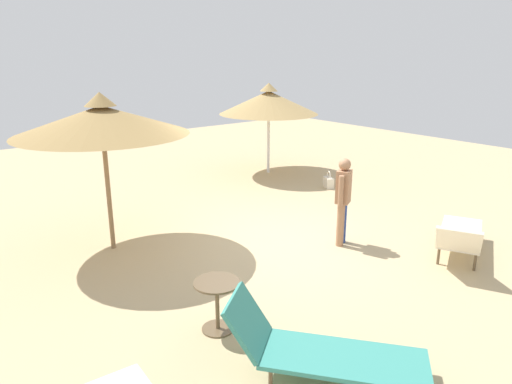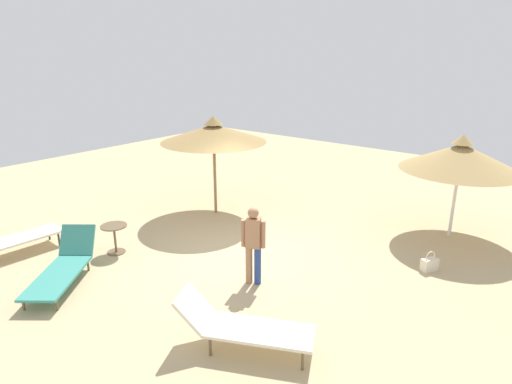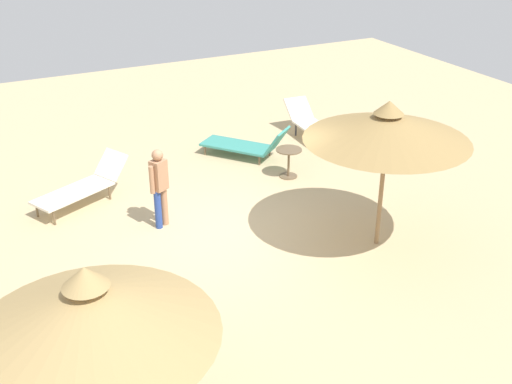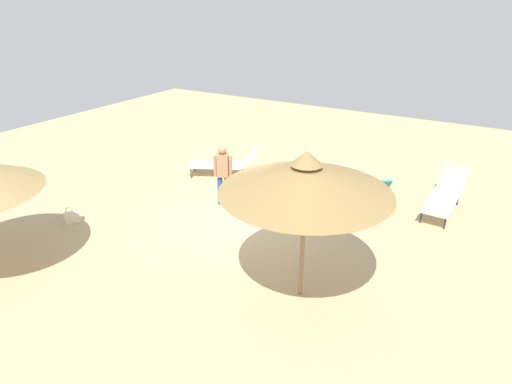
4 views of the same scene
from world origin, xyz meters
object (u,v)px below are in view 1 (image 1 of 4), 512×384
lounge_chair_far_right (460,235)px  side_table_round (217,297)px  person_standing_back (343,197)px  handbag (328,182)px  parasol_umbrella_center (102,120)px  parasol_umbrella_far_left (269,102)px  lounge_chair_near_left (318,349)px

lounge_chair_far_right → side_table_round: lounge_chair_far_right is taller
lounge_chair_far_right → person_standing_back: 1.97m
lounge_chair_far_right → handbag: size_ratio=4.92×
parasol_umbrella_center → parasol_umbrella_far_left: 5.97m
lounge_chair_near_left → lounge_chair_far_right: lounge_chair_far_right is taller
handbag → lounge_chair_near_left: bearing=-48.0°
lounge_chair_near_left → side_table_round: size_ratio=3.16×
handbag → lounge_chair_far_right: bearing=-18.7°
lounge_chair_far_right → person_standing_back: bearing=-146.3°
parasol_umbrella_center → side_table_round: size_ratio=4.32×
handbag → parasol_umbrella_far_left: bearing=-174.9°
lounge_chair_near_left → side_table_round: bearing=-166.7°
parasol_umbrella_center → side_table_round: (3.18, 0.01, -1.76)m
parasol_umbrella_far_left → person_standing_back: size_ratio=1.74×
lounge_chair_far_right → handbag: bearing=161.3°
parasol_umbrella_center → person_standing_back: parasol_umbrella_center is taller
side_table_round → person_standing_back: bearing=105.1°
lounge_chair_near_left → handbag: bearing=132.0°
parasol_umbrella_center → side_table_round: parasol_umbrella_center is taller
parasol_umbrella_far_left → lounge_chair_near_left: parasol_umbrella_far_left is taller
handbag → side_table_round: bearing=-58.6°
lounge_chair_near_left → side_table_round: lounge_chair_near_left is taller
parasol_umbrella_far_left → person_standing_back: 5.32m
person_standing_back → side_table_round: 3.33m
lounge_chair_near_left → lounge_chair_far_right: bearing=99.1°
parasol_umbrella_center → lounge_chair_near_left: 4.92m
lounge_chair_near_left → lounge_chair_far_right: size_ratio=0.97×
parasol_umbrella_far_left → side_table_round: size_ratio=4.16×
parasol_umbrella_far_left → person_standing_back: parasol_umbrella_far_left is taller
parasol_umbrella_center → person_standing_back: (2.32, 3.19, -1.34)m
side_table_round → lounge_chair_near_left: bearing=13.3°
parasol_umbrella_far_left → handbag: (2.10, 0.19, -1.79)m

